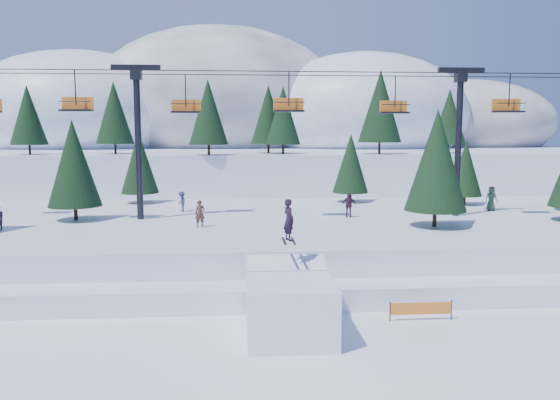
{
  "coord_description": "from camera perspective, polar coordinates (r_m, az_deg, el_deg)",
  "views": [
    {
      "loc": [
        -2.17,
        -19.25,
        8.31
      ],
      "look_at": [
        -0.35,
        6.0,
        5.2
      ],
      "focal_mm": 35.0,
      "sensor_mm": 36.0,
      "label": 1
    }
  ],
  "objects": [
    {
      "name": "conifer_stand",
      "position": [
        37.66,
        2.36,
        4.68
      ],
      "size": [
        63.85,
        17.7,
        9.29
      ],
      "color": "black",
      "rests_on": "mid_shelf"
    },
    {
      "name": "chairlift",
      "position": [
        37.43,
        0.53,
        8.55
      ],
      "size": [
        46.0,
        3.21,
        10.28
      ],
      "color": "black",
      "rests_on": "mid_shelf"
    },
    {
      "name": "distant_skiers",
      "position": [
        37.93,
        0.03,
        -0.54
      ],
      "size": [
        34.37,
        8.15,
        1.84
      ],
      "color": "#2C3351",
      "rests_on": "mid_shelf"
    },
    {
      "name": "ground",
      "position": [
        21.08,
        2.21,
        -16.22
      ],
      "size": [
        160.0,
        160.0,
        0.0
      ],
      "primitive_type": "plane",
      "color": "white",
      "rests_on": "ground"
    },
    {
      "name": "banner_far",
      "position": [
        29.3,
        18.46,
        -8.74
      ],
      "size": [
        2.78,
        0.72,
        0.9
      ],
      "color": "black",
      "rests_on": "ground"
    },
    {
      "name": "berm",
      "position": [
        28.42,
        0.42,
        -8.84
      ],
      "size": [
        70.0,
        6.0,
        1.1
      ],
      "primitive_type": "cube",
      "color": "white",
      "rests_on": "ground"
    },
    {
      "name": "mid_shelf",
      "position": [
        37.97,
        -0.78,
        -3.71
      ],
      "size": [
        70.0,
        22.0,
        2.5
      ],
      "primitive_type": "cube",
      "color": "white",
      "rests_on": "ground"
    },
    {
      "name": "mountain_ridge",
      "position": [
        92.7,
        -5.99,
        7.79
      ],
      "size": [
        119.0,
        60.82,
        26.46
      ],
      "color": "white",
      "rests_on": "ground"
    },
    {
      "name": "banner_near",
      "position": [
        25.55,
        14.51,
        -10.93
      ],
      "size": [
        2.86,
        0.08,
        0.9
      ],
      "color": "black",
      "rests_on": "ground"
    },
    {
      "name": "jump_kicker",
      "position": [
        22.98,
        0.98,
        -10.72
      ],
      "size": [
        3.52,
        4.8,
        5.49
      ],
      "color": "white",
      "rests_on": "ground"
    }
  ]
}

